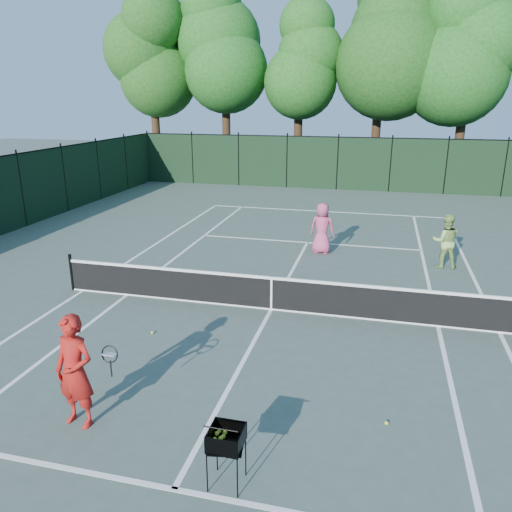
% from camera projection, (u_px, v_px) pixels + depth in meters
% --- Properties ---
extents(ground, '(90.00, 90.00, 0.00)m').
position_uv_depth(ground, '(271.00, 310.00, 12.94)').
color(ground, '#445349').
rests_on(ground, ground).
extents(sideline_doubles_left, '(0.10, 23.77, 0.01)m').
position_uv_depth(sideline_doubles_left, '(83.00, 290.00, 14.21)').
color(sideline_doubles_left, white).
rests_on(sideline_doubles_left, ground).
extents(sideline_doubles_right, '(0.10, 23.77, 0.01)m').
position_uv_depth(sideline_doubles_right, '(500.00, 333.00, 11.67)').
color(sideline_doubles_right, white).
rests_on(sideline_doubles_right, ground).
extents(sideline_singles_left, '(0.10, 23.77, 0.01)m').
position_uv_depth(sideline_singles_left, '(127.00, 295.00, 13.89)').
color(sideline_singles_left, white).
rests_on(sideline_singles_left, ground).
extents(sideline_singles_right, '(0.10, 23.77, 0.01)m').
position_uv_depth(sideline_singles_right, '(438.00, 326.00, 11.99)').
color(sideline_singles_right, white).
rests_on(sideline_singles_right, ground).
extents(baseline_far, '(10.97, 0.10, 0.01)m').
position_uv_depth(baseline_far, '(324.00, 211.00, 23.92)').
color(baseline_far, white).
rests_on(baseline_far, ground).
extents(service_line_near, '(8.23, 0.10, 0.01)m').
position_uv_depth(service_line_near, '(174.00, 489.00, 7.03)').
color(service_line_near, white).
rests_on(service_line_near, ground).
extents(service_line_far, '(8.23, 0.10, 0.01)m').
position_uv_depth(service_line_far, '(307.00, 242.00, 18.85)').
color(service_line_far, white).
rests_on(service_line_far, ground).
extents(center_service_line, '(0.10, 12.80, 0.01)m').
position_uv_depth(center_service_line, '(271.00, 309.00, 12.94)').
color(center_service_line, white).
rests_on(center_service_line, ground).
extents(tennis_net, '(11.69, 0.09, 1.06)m').
position_uv_depth(tennis_net, '(271.00, 293.00, 12.80)').
color(tennis_net, black).
rests_on(tennis_net, ground).
extents(fence_far, '(24.00, 0.05, 3.00)m').
position_uv_depth(fence_far, '(337.00, 164.00, 29.10)').
color(fence_far, black).
rests_on(fence_far, ground).
extents(tree_0, '(6.40, 6.40, 13.14)m').
position_uv_depth(tree_0, '(151.00, 51.00, 33.29)').
color(tree_0, black).
rests_on(tree_0, ground).
extents(tree_1, '(6.80, 6.80, 13.98)m').
position_uv_depth(tree_1, '(225.00, 41.00, 32.44)').
color(tree_1, black).
rests_on(tree_1, ground).
extents(tree_2, '(6.00, 6.00, 12.40)m').
position_uv_depth(tree_2, '(300.00, 55.00, 31.40)').
color(tree_2, black).
rests_on(tree_2, ground).
extents(tree_3, '(7.00, 7.00, 14.45)m').
position_uv_depth(tree_3, '(383.00, 32.00, 30.31)').
color(tree_3, black).
rests_on(tree_3, ground).
extents(tree_4, '(6.20, 6.20, 12.97)m').
position_uv_depth(tree_4, '(471.00, 44.00, 28.78)').
color(tree_4, black).
rests_on(tree_4, ground).
extents(coach, '(1.04, 0.62, 1.97)m').
position_uv_depth(coach, '(75.00, 372.00, 8.17)').
color(coach, '#AB1813').
rests_on(coach, ground).
extents(player_pink, '(0.94, 0.68, 1.78)m').
position_uv_depth(player_pink, '(322.00, 228.00, 17.37)').
color(player_pink, '#C34472').
rests_on(player_pink, ground).
extents(player_green, '(0.90, 0.73, 1.75)m').
position_uv_depth(player_green, '(445.00, 241.00, 15.88)').
color(player_green, '#93BC5E').
rests_on(player_green, ground).
extents(ball_hopper, '(0.55, 0.55, 0.91)m').
position_uv_depth(ball_hopper, '(226.00, 438.00, 6.91)').
color(ball_hopper, black).
rests_on(ball_hopper, ground).
extents(loose_ball_near_cart, '(0.07, 0.07, 0.07)m').
position_uv_depth(loose_ball_near_cart, '(387.00, 423.00, 8.40)').
color(loose_ball_near_cart, '#BDD12A').
rests_on(loose_ball_near_cart, ground).
extents(loose_ball_midcourt, '(0.07, 0.07, 0.07)m').
position_uv_depth(loose_ball_midcourt, '(152.00, 332.00, 11.61)').
color(loose_ball_midcourt, yellow).
rests_on(loose_ball_midcourt, ground).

